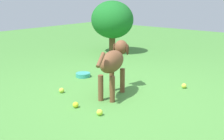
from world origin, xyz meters
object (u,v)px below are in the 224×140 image
object	(u,v)px
dog	(114,61)
tennis_ball_2	(62,90)
tennis_ball_1	(76,105)
tennis_ball_0	(100,112)
water_bowl	(83,75)
tennis_ball_3	(184,86)

from	to	relation	value
dog	tennis_ball_2	bearing A→B (deg)	104.24
dog	tennis_ball_1	bearing A→B (deg)	155.69
tennis_ball_0	water_bowl	bearing A→B (deg)	-38.08
dog	tennis_ball_0	bearing A→B (deg)	-172.76
tennis_ball_2	tennis_ball_3	size ratio (longest dim) A/B	1.00
dog	tennis_ball_0	distance (m)	0.77
tennis_ball_0	water_bowl	distance (m)	1.48
tennis_ball_2	dog	bearing A→B (deg)	-146.11
dog	tennis_ball_1	xyz separation A→B (m)	(0.05, 0.60, -0.39)
tennis_ball_1	water_bowl	xyz separation A→B (m)	(0.82, -0.93, -0.00)
tennis_ball_2	tennis_ball_3	xyz separation A→B (m)	(-1.11, -1.17, 0.00)
tennis_ball_0	tennis_ball_2	distance (m)	0.88
dog	water_bowl	size ratio (longest dim) A/B	4.13
tennis_ball_0	tennis_ball_2	size ratio (longest dim) A/B	1.00
tennis_ball_1	tennis_ball_2	size ratio (longest dim) A/B	1.00
water_bowl	tennis_ball_3	bearing A→B (deg)	-161.66
tennis_ball_1	tennis_ball_3	xyz separation A→B (m)	(-0.61, -1.40, 0.00)
tennis_ball_2	tennis_ball_3	bearing A→B (deg)	-133.52
tennis_ball_3	water_bowl	xyz separation A→B (m)	(1.43, 0.47, -0.00)
tennis_ball_1	dog	bearing A→B (deg)	-94.67
tennis_ball_1	water_bowl	size ratio (longest dim) A/B	0.30
dog	tennis_ball_2	xyz separation A→B (m)	(0.55, 0.37, -0.39)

